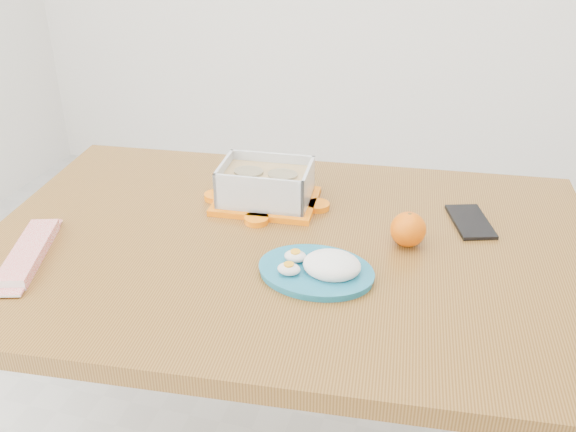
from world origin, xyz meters
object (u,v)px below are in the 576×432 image
(orange_fruit, at_px, (408,229))
(smartphone, at_px, (470,222))
(food_container, at_px, (266,185))
(rice_plate, at_px, (321,267))
(dining_table, at_px, (288,278))

(orange_fruit, relative_size, smartphone, 0.49)
(food_container, height_order, rice_plate, food_container)
(dining_table, bearing_deg, orange_fruit, 7.07)
(orange_fruit, relative_size, rice_plate, 0.30)
(rice_plate, bearing_deg, orange_fruit, 53.09)
(dining_table, xyz_separation_m, rice_plate, (0.10, -0.11, 0.11))
(food_container, distance_m, orange_fruit, 0.35)
(smartphone, bearing_deg, dining_table, -171.75)
(food_container, xyz_separation_m, rice_plate, (0.19, -0.26, -0.03))
(orange_fruit, height_order, smartphone, orange_fruit)
(dining_table, distance_m, rice_plate, 0.18)
(food_container, xyz_separation_m, smartphone, (0.46, 0.03, -0.04))
(rice_plate, relative_size, smartphone, 1.60)
(food_container, relative_size, smartphone, 1.63)
(food_container, bearing_deg, dining_table, -62.00)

